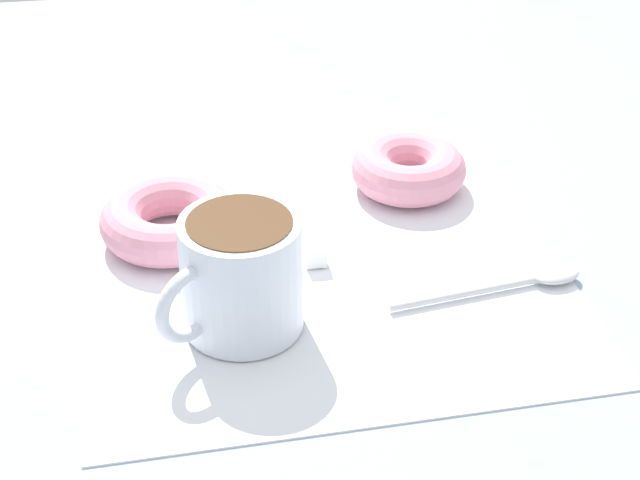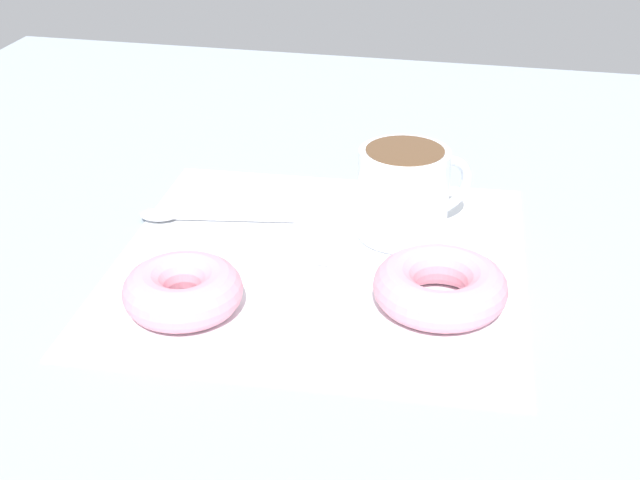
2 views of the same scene
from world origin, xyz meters
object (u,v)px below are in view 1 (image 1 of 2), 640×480
Objects in this scene: coffee_cup at (239,274)px; donut_far at (170,220)px; donut_near_cup at (409,168)px; spoon at (528,280)px; sugar_cube at (315,254)px.

coffee_cup reaches higher than donut_far.
donut_far is (4.97, -19.59, -0.05)cm from donut_near_cup.
spoon is (-1.73, 20.71, -3.87)cm from coffee_cup.
donut_near_cup is 0.89× the size of donut_far.
coffee_cup is at bearing 20.92° from donut_far.
donut_far is (-11.59, -4.43, -2.62)cm from coffee_cup.
spoon is 15.51cm from sugar_cube.
donut_far is at bearing -115.27° from sugar_cube.
donut_near_cup is at bearing 104.22° from donut_far.
sugar_cube is (-6.66, 6.01, -3.48)cm from coffee_cup.
spoon is (9.86, 25.14, -1.25)cm from donut_far.
spoon is at bearing 94.77° from coffee_cup.
sugar_cube is (4.93, 10.44, -0.86)cm from donut_far.
sugar_cube is (-4.93, -14.70, 0.39)cm from spoon.
spoon is 9.37× the size of sugar_cube.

